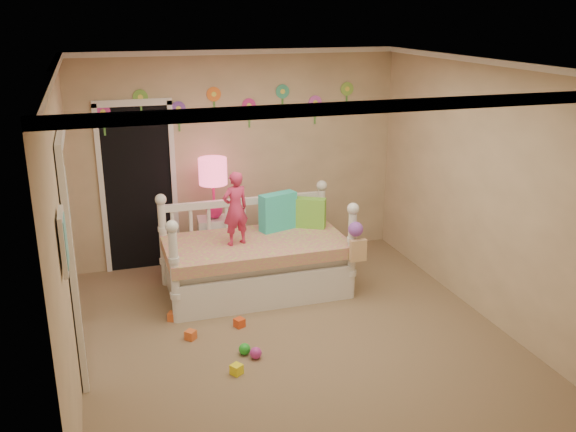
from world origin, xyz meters
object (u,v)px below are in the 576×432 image
object	(u,v)px
table_lamp	(213,179)
daybed	(255,245)
child	(235,208)
nightstand	(216,244)

from	to	relation	value
table_lamp	daybed	bearing A→B (deg)	-66.59
daybed	child	bearing A→B (deg)	-166.17
child	table_lamp	xyz separation A→B (m)	(-0.09, 0.78, 0.14)
child	nightstand	bearing A→B (deg)	-98.67
child	daybed	bearing A→B (deg)	178.78
daybed	table_lamp	world-z (taller)	table_lamp
daybed	child	distance (m)	0.52
daybed	child	world-z (taller)	child
nightstand	table_lamp	world-z (taller)	table_lamp
table_lamp	child	bearing A→B (deg)	-83.74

